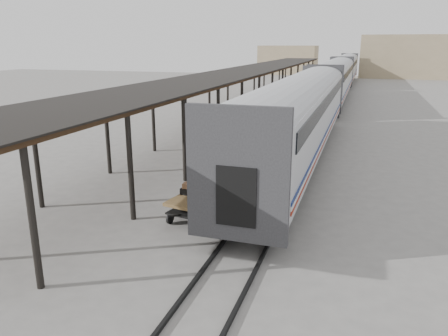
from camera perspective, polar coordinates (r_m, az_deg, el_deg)
ground at (r=17.80m, az=-4.78°, el=-4.80°), size 160.00×160.00×0.00m
train at (r=49.39m, az=14.18°, el=11.24°), size 3.45×76.01×4.01m
canopy at (r=40.64m, az=3.76°, el=12.64°), size 4.90×64.30×4.15m
rails at (r=49.85m, az=14.00°, el=8.25°), size 1.54×150.00×0.12m
building_far at (r=93.69m, az=23.00°, el=13.26°), size 18.00×10.00×8.00m
building_left at (r=98.80m, az=8.39°, el=13.80°), size 12.00×8.00×6.00m
baggage_cart at (r=16.29m, az=-3.73°, el=-4.34°), size 1.68×2.59×0.86m
suitcase_stack at (r=16.47m, az=-3.36°, el=-2.57°), size 1.38×1.15×0.60m
luggage_tug at (r=33.61m, az=2.59°, el=6.19°), size 1.10×1.64×1.38m
porter at (r=15.26m, az=-3.82°, el=-1.13°), size 0.47×0.71×1.91m
pedestrian at (r=34.81m, az=3.85°, el=6.73°), size 0.93×0.46×1.52m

